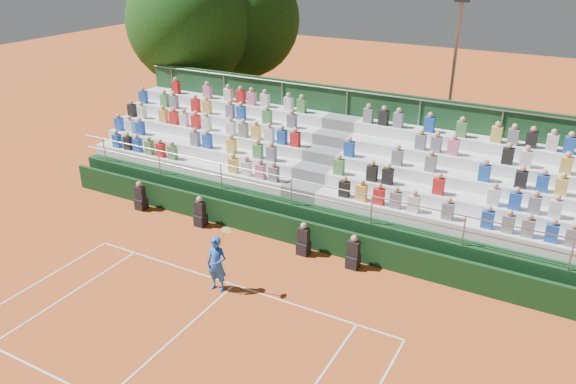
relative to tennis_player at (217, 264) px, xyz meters
The scene contains 8 objects.
ground 1.03m from the tennis_player, 53.26° to the left, with size 90.00×90.00×0.00m, color #C65521.
courtside_wall 3.65m from the tennis_player, 85.15° to the left, with size 20.00×0.15×1.00m, color black.
line_officials 3.38m from the tennis_player, 109.61° to the left, with size 9.48×0.40×1.19m.
grandstand 6.86m from the tennis_player, 87.42° to the left, with size 20.00×5.20×4.40m.
tennis_player is the anchor object (origin of this frame).
tree_west 15.84m from the tennis_player, 129.42° to the left, with size 6.35×6.35×9.18m.
tree_east 17.44m from the tennis_player, 119.69° to the left, with size 6.13×6.13×8.93m.
floodlight_mast 14.82m from the tennis_player, 76.79° to the left, with size 0.60×0.25×7.73m.
Camera 1 is at (8.54, -12.11, 9.85)m, focal length 35.00 mm.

